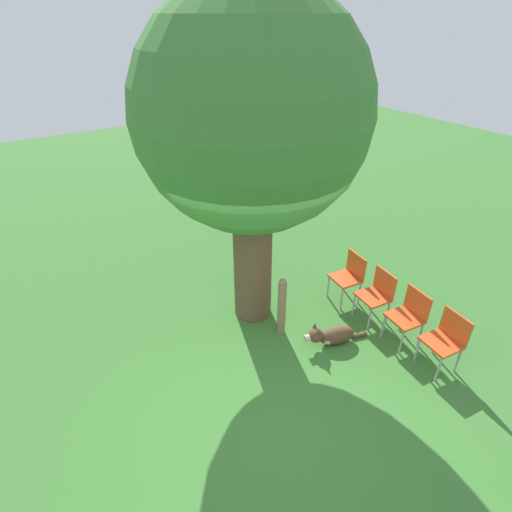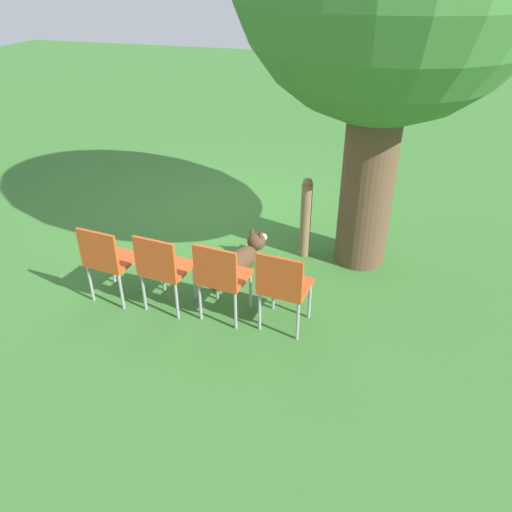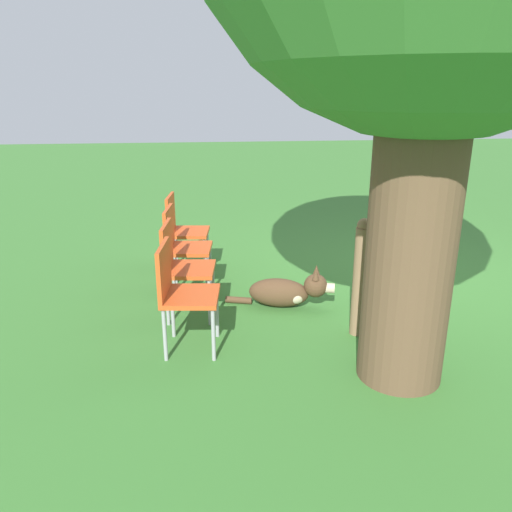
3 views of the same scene
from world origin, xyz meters
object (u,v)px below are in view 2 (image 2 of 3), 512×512
dog (244,256)px  red_chair_3 (283,285)px  red_chair_2 (221,275)px  fence_post (306,218)px  red_chair_1 (163,266)px  red_chair_0 (108,258)px

dog → red_chair_3: (0.95, 0.68, 0.35)m
red_chair_3 → red_chair_2: bearing=97.4°
fence_post → red_chair_2: size_ratio=1.16×
red_chair_2 → dog: bearing=11.1°
fence_post → red_chair_1: (1.46, -1.12, 0.00)m
dog → red_chair_3: bearing=-128.7°
dog → fence_post: bearing=-35.2°
red_chair_1 → red_chair_2: (-0.01, 0.60, 0.00)m
dog → red_chair_2: bearing=-159.4°
red_chair_1 → red_chair_2: bearing=-82.6°
red_chair_2 → red_chair_3: (-0.01, 0.60, 0.00)m
dog → red_chair_1: 1.16m
red_chair_2 → red_chair_0: bearing=97.4°
red_chair_0 → red_chair_3: 1.80m
dog → red_chair_0: red_chair_0 is taller
fence_post → red_chair_2: (1.45, -0.52, 0.00)m
red_chair_2 → red_chair_3: size_ratio=1.00×
red_chair_0 → red_chair_3: bearing=-82.6°
red_chair_0 → red_chair_1: size_ratio=1.00×
red_chair_2 → red_chair_3: same height
fence_post → red_chair_1: fence_post is taller
red_chair_2 → red_chair_1: bearing=97.4°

